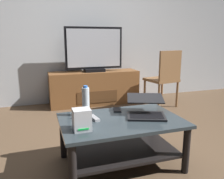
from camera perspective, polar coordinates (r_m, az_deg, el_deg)
ground_plane at (r=2.38m, az=3.81°, el=-15.33°), size 7.68×7.68×0.00m
back_wall at (r=4.17m, az=-7.43°, el=16.42°), size 6.40×0.12×2.80m
coffee_table at (r=2.06m, az=2.23°, el=-10.81°), size 1.04×0.68×0.43m
media_cabinet at (r=3.96m, az=-4.39°, el=0.43°), size 1.51×0.42×0.57m
television at (r=3.86m, az=-4.47°, el=9.66°), size 0.96×0.20×0.73m
dining_chair at (r=3.82m, az=12.97°, el=3.27°), size 0.51×0.51×0.93m
laptop at (r=2.11m, az=8.38°, el=-4.70°), size 0.45×0.47×0.16m
router_box at (r=1.76m, az=-7.52°, el=-7.43°), size 0.13×0.12×0.17m
water_bottle_near at (r=2.07m, az=-6.53°, el=-2.96°), size 0.07×0.07×0.28m
cell_phone at (r=2.24m, az=1.28°, el=-5.03°), size 0.11×0.15×0.01m
tv_remote at (r=2.00m, az=-7.87°, el=-7.18°), size 0.13×0.16×0.02m
soundbar_remote at (r=2.01m, az=-4.46°, el=-7.02°), size 0.07×0.16×0.02m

